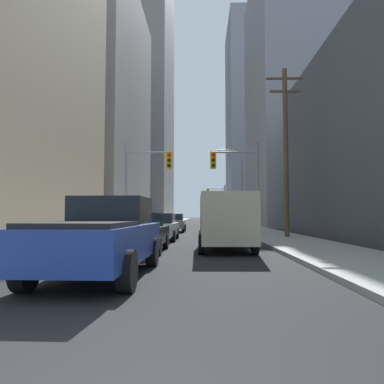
% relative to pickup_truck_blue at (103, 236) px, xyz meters
% --- Properties ---
extents(sidewalk_left, '(3.57, 160.00, 0.15)m').
position_rel_pickup_truck_blue_xyz_m(sidewalk_left, '(-3.69, 43.58, -0.86)').
color(sidewalk_left, '#9E9E99').
rests_on(sidewalk_left, ground).
extents(sidewalk_right, '(3.57, 160.00, 0.15)m').
position_rel_pickup_truck_blue_xyz_m(sidewalk_right, '(7.02, 43.58, -0.86)').
color(sidewalk_right, '#9E9E99').
rests_on(sidewalk_right, ground).
extents(pickup_truck_blue, '(2.20, 5.44, 1.90)m').
position_rel_pickup_truck_blue_xyz_m(pickup_truck_blue, '(0.00, 0.00, 0.00)').
color(pickup_truck_blue, navy).
rests_on(pickup_truck_blue, ground).
extents(cargo_van_beige, '(2.16, 5.24, 2.26)m').
position_rel_pickup_truck_blue_xyz_m(cargo_van_beige, '(3.30, 6.35, 0.35)').
color(cargo_van_beige, '#C6B793').
rests_on(cargo_van_beige, ground).
extents(sedan_black, '(1.95, 4.25, 1.52)m').
position_rel_pickup_truck_blue_xyz_m(sedan_black, '(-0.07, 5.53, -0.16)').
color(sedan_black, black).
rests_on(sedan_black, ground).
extents(sedan_silver, '(1.95, 4.23, 1.52)m').
position_rel_pickup_truck_blue_xyz_m(sedan_silver, '(-0.03, 12.07, -0.16)').
color(sedan_silver, '#B7BABF').
rests_on(sedan_silver, ground).
extents(sedan_green, '(1.95, 4.23, 1.52)m').
position_rel_pickup_truck_blue_xyz_m(sedan_green, '(3.40, 21.70, -0.16)').
color(sedan_green, '#195938').
rests_on(sedan_green, ground).
extents(sedan_grey, '(1.95, 4.22, 1.52)m').
position_rel_pickup_truck_blue_xyz_m(sedan_grey, '(-0.04, 22.21, -0.16)').
color(sedan_grey, slate).
rests_on(sedan_grey, ground).
extents(traffic_signal_near_left, '(3.06, 0.44, 6.00)m').
position_rel_pickup_truck_blue_xyz_m(traffic_signal_near_left, '(-1.23, 14.24, 3.07)').
color(traffic_signal_near_left, gray).
rests_on(traffic_signal_near_left, ground).
extents(traffic_signal_near_right, '(3.05, 0.44, 6.00)m').
position_rel_pickup_truck_blue_xyz_m(traffic_signal_near_right, '(4.56, 14.24, 3.07)').
color(traffic_signal_near_right, gray).
rests_on(traffic_signal_near_right, ground).
extents(traffic_signal_far_right, '(2.87, 0.44, 6.00)m').
position_rel_pickup_truck_blue_xyz_m(traffic_signal_far_right, '(4.64, 46.83, 3.06)').
color(traffic_signal_far_right, gray).
rests_on(traffic_signal_far_right, ground).
extents(utility_pole_right, '(2.20, 0.28, 10.30)m').
position_rel_pickup_truck_blue_xyz_m(utility_pole_right, '(7.37, 13.15, 4.49)').
color(utility_pole_right, brown).
rests_on(utility_pole_right, ground).
extents(street_lamp_right, '(2.51, 0.32, 7.50)m').
position_rel_pickup_truck_blue_xyz_m(street_lamp_right, '(5.53, 24.18, 3.62)').
color(street_lamp_right, gray).
rests_on(street_lamp_right, ground).
extents(building_left_mid_office, '(16.50, 26.79, 33.78)m').
position_rel_pickup_truck_blue_xyz_m(building_left_mid_office, '(-15.15, 42.64, 15.95)').
color(building_left_mid_office, gray).
rests_on(building_left_mid_office, ground).
extents(building_left_far_tower, '(20.22, 27.94, 74.13)m').
position_rel_pickup_truck_blue_xyz_m(building_left_far_tower, '(-16.04, 84.21, 36.13)').
color(building_left_far_tower, gray).
rests_on(building_left_far_tower, ground).
extents(building_right_mid_block, '(14.11, 18.32, 32.68)m').
position_rel_pickup_truck_blue_xyz_m(building_right_mid_block, '(16.08, 38.18, 15.41)').
color(building_right_mid_block, '#93939E').
rests_on(building_right_mid_block, ground).
extents(building_right_far_highrise, '(23.51, 21.35, 52.32)m').
position_rel_pickup_truck_blue_xyz_m(building_right_far_highrise, '(21.02, 86.85, 25.23)').
color(building_right_far_highrise, '#93939E').
rests_on(building_right_far_highrise, ground).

